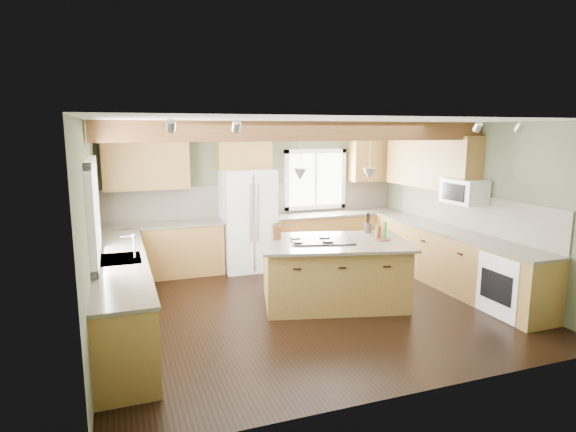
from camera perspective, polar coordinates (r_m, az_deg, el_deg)
name	(u,v)px	position (r m, az deg, el deg)	size (l,w,h in m)	color
floor	(308,306)	(7.02, 2.38, -10.61)	(5.60, 5.60, 0.00)	black
ceiling	(309,121)	(6.56, 2.55, 11.14)	(5.60, 5.60, 0.00)	silver
wall_back	(258,195)	(9.00, -3.61, 2.55)	(5.60, 5.60, 0.00)	#51583E
wall_left	(91,231)	(6.19, -22.29, -1.66)	(5.00, 5.00, 0.00)	#51583E
wall_right	(472,206)	(8.14, 21.00, 1.09)	(5.00, 5.00, 0.00)	#51583E
ceiling_beam	(309,131)	(6.58, 2.48, 10.00)	(5.55, 0.26, 0.26)	brown
soffit_trim	(259,127)	(8.83, -3.51, 10.47)	(5.55, 0.20, 0.10)	brown
backsplash_back	(258,199)	(9.00, -3.58, 1.97)	(5.58, 0.03, 0.58)	brown
backsplash_right	(469,211)	(8.19, 20.66, 0.52)	(0.03, 3.70, 0.58)	brown
base_cab_back_left	(163,251)	(8.54, -14.59, -4.05)	(2.02, 0.60, 0.88)	brown
counter_back_left	(162,225)	(8.45, -14.73, -1.02)	(2.06, 0.64, 0.04)	#50493B
base_cab_back_right	(336,237)	(9.40, 5.72, -2.48)	(2.62, 0.60, 0.88)	brown
counter_back_right	(337,214)	(9.32, 5.77, 0.28)	(2.66, 0.64, 0.04)	#50493B
base_cab_left	(122,296)	(6.45, -19.07, -8.92)	(0.60, 3.70, 0.88)	brown
counter_left	(120,260)	(6.32, -19.31, -4.97)	(0.64, 3.74, 0.04)	#50493B
base_cab_right	(451,260)	(8.16, 18.79, -4.93)	(0.60, 3.70, 0.88)	brown
counter_right	(453,232)	(8.06, 18.98, -1.76)	(0.64, 3.74, 0.04)	#50493B
upper_cab_back_left	(146,163)	(8.42, -16.49, 6.08)	(1.40, 0.35, 0.90)	brown
upper_cab_over_fridge	(244,149)	(8.68, -5.26, 7.88)	(0.96, 0.35, 0.70)	brown
upper_cab_right	(430,162)	(8.67, 16.50, 6.18)	(0.35, 2.20, 0.90)	brown
upper_cab_back_corner	(372,158)	(9.68, 9.92, 6.81)	(0.90, 0.35, 0.90)	brown
window_left	(92,210)	(6.19, -22.24, 0.70)	(0.04, 1.60, 1.05)	white
window_back	(315,179)	(9.34, 3.21, 4.37)	(1.10, 0.04, 1.00)	white
sink	(120,260)	(6.32, -19.31, -4.92)	(0.50, 0.65, 0.03)	#262628
faucet	(134,247)	(6.28, -17.75, -3.55)	(0.02, 0.02, 0.28)	#B2B2B7
dishwasher	(126,338)	(5.23, -18.66, -13.52)	(0.60, 0.60, 0.84)	white
oven	(514,284)	(7.24, 25.19, -7.35)	(0.60, 0.72, 0.84)	white
microwave	(464,191)	(7.93, 20.15, 2.75)	(0.40, 0.70, 0.38)	white
pendant_left	(300,174)	(6.69, 1.44, 4.95)	(0.18, 0.18, 0.16)	#B2B2B7
pendant_right	(369,174)	(6.88, 9.62, 4.95)	(0.18, 0.18, 0.16)	#B2B2B7
refrigerator	(248,220)	(8.62, -4.78, -0.50)	(0.90, 0.74, 1.80)	white
island	(333,273)	(7.04, 5.39, -6.78)	(1.96, 1.20, 0.88)	brown
island_top	(334,242)	(6.92, 5.45, -3.14)	(2.09, 1.33, 0.04)	#50493B
cooktop	(323,241)	(6.89, 4.12, -2.93)	(0.85, 0.57, 0.02)	black
knife_block	(276,232)	(7.00, -1.40, -1.95)	(0.12, 0.09, 0.20)	brown
utensil_crock	(368,228)	(7.55, 9.46, -1.41)	(0.11, 0.11, 0.14)	#443936
bottle_tray	(381,231)	(7.09, 11.01, -1.79)	(0.26, 0.26, 0.24)	brown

